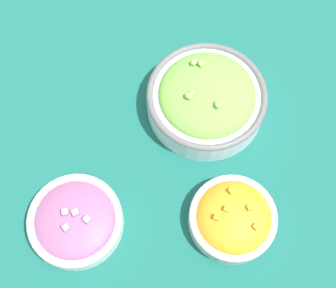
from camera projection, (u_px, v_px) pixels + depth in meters
ground_plane at (168, 150)px, 0.84m from camera, size 3.00×3.00×0.00m
bowl_red_onion at (75, 220)px, 0.77m from camera, size 0.16×0.16×0.06m
bowl_lettuce at (206, 98)px, 0.84m from camera, size 0.21×0.21×0.09m
bowl_squash at (233, 218)px, 0.77m from camera, size 0.15×0.15×0.07m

